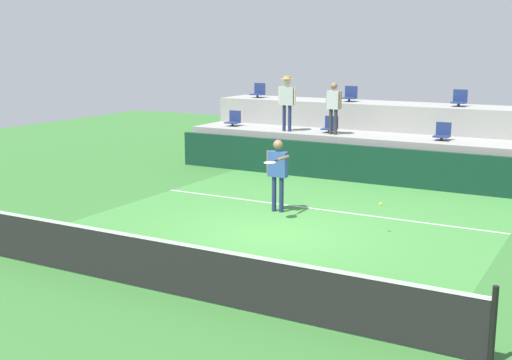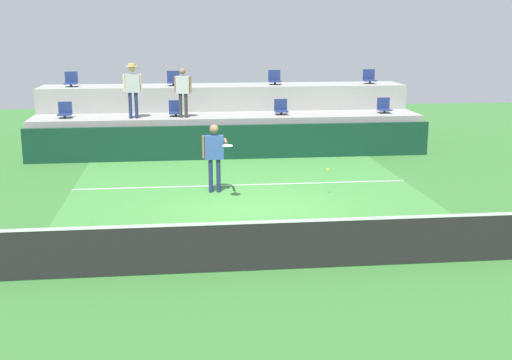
% 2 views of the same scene
% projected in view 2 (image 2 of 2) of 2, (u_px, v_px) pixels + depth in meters
% --- Properties ---
extents(ground_plane, '(40.00, 40.00, 0.00)m').
position_uv_depth(ground_plane, '(252.00, 209.00, 15.63)').
color(ground_plane, '#336B2D').
extents(court_inner_paint, '(9.00, 10.00, 0.01)m').
position_uv_depth(court_inner_paint, '(248.00, 198.00, 16.59)').
color(court_inner_paint, '#3D7F38').
rests_on(court_inner_paint, ground_plane).
extents(court_service_line, '(9.00, 0.06, 0.00)m').
position_uv_depth(court_service_line, '(243.00, 185.00, 17.94)').
color(court_service_line, white).
rests_on(court_service_line, ground_plane).
extents(tennis_net, '(10.48, 0.08, 1.07)m').
position_uv_depth(tennis_net, '(278.00, 243.00, 11.64)').
color(tennis_net, black).
rests_on(tennis_net, ground_plane).
extents(sponsor_backboard, '(13.00, 0.16, 1.10)m').
position_uv_depth(sponsor_backboard, '(232.00, 142.00, 21.30)').
color(sponsor_backboard, '#0F3323').
rests_on(sponsor_backboard, ground_plane).
extents(seating_tier_lower, '(13.00, 1.80, 1.25)m').
position_uv_depth(seating_tier_lower, '(229.00, 133.00, 22.54)').
color(seating_tier_lower, gray).
rests_on(seating_tier_lower, ground_plane).
extents(seating_tier_upper, '(13.00, 1.80, 2.10)m').
position_uv_depth(seating_tier_upper, '(225.00, 114.00, 24.18)').
color(seating_tier_upper, gray).
rests_on(seating_tier_upper, ground_plane).
extents(stadium_chair_lower_far_left, '(0.44, 0.40, 0.52)m').
position_uv_depth(stadium_chair_lower_far_left, '(65.00, 111.00, 21.68)').
color(stadium_chair_lower_far_left, '#2D2D33').
rests_on(stadium_chair_lower_far_left, seating_tier_lower).
extents(stadium_chair_lower_left, '(0.44, 0.40, 0.52)m').
position_uv_depth(stadium_chair_lower_left, '(176.00, 110.00, 22.09)').
color(stadium_chair_lower_left, '#2D2D33').
rests_on(stadium_chair_lower_left, seating_tier_lower).
extents(stadium_chair_lower_right, '(0.44, 0.40, 0.52)m').
position_uv_depth(stadium_chair_lower_right, '(281.00, 108.00, 22.49)').
color(stadium_chair_lower_right, '#2D2D33').
rests_on(stadium_chair_lower_right, seating_tier_lower).
extents(stadium_chair_lower_far_right, '(0.44, 0.40, 0.52)m').
position_uv_depth(stadium_chair_lower_far_right, '(384.00, 107.00, 22.89)').
color(stadium_chair_lower_far_right, '#2D2D33').
rests_on(stadium_chair_lower_far_right, seating_tier_lower).
extents(stadium_chair_upper_far_left, '(0.44, 0.40, 0.52)m').
position_uv_depth(stadium_chair_upper_far_left, '(71.00, 81.00, 23.22)').
color(stadium_chair_upper_far_left, '#2D2D33').
rests_on(stadium_chair_upper_far_left, seating_tier_upper).
extents(stadium_chair_upper_left, '(0.44, 0.40, 0.52)m').
position_uv_depth(stadium_chair_upper_left, '(173.00, 80.00, 23.62)').
color(stadium_chair_upper_left, '#2D2D33').
rests_on(stadium_chair_upper_left, seating_tier_upper).
extents(stadium_chair_upper_right, '(0.44, 0.40, 0.52)m').
position_uv_depth(stadium_chair_upper_right, '(275.00, 79.00, 24.04)').
color(stadium_chair_upper_right, '#2D2D33').
rests_on(stadium_chair_upper_right, seating_tier_upper).
extents(stadium_chair_upper_far_right, '(0.44, 0.40, 0.52)m').
position_uv_depth(stadium_chair_upper_far_right, '(369.00, 78.00, 24.44)').
color(stadium_chair_upper_far_right, '#2D2D33').
rests_on(stadium_chair_upper_far_right, seating_tier_upper).
extents(tennis_player, '(0.71, 1.21, 1.77)m').
position_uv_depth(tennis_player, '(215.00, 151.00, 16.91)').
color(tennis_player, navy).
rests_on(tennis_player, ground_plane).
extents(spectator_with_hat, '(0.60, 0.44, 1.77)m').
position_uv_depth(spectator_with_hat, '(132.00, 85.00, 21.36)').
color(spectator_with_hat, navy).
rests_on(spectator_with_hat, seating_tier_lower).
extents(spectator_in_grey, '(0.57, 0.26, 1.61)m').
position_uv_depth(spectator_in_grey, '(183.00, 88.00, 21.57)').
color(spectator_in_grey, '#2D2D33').
rests_on(spectator_in_grey, seating_tier_lower).
extents(tennis_ball, '(0.07, 0.07, 0.07)m').
position_uv_depth(tennis_ball, '(328.00, 170.00, 16.71)').
color(tennis_ball, '#CCE033').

